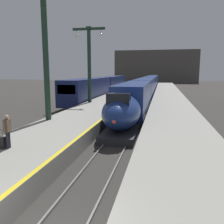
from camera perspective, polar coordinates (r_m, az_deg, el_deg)
platform_left at (r=30.80m, az=-1.40°, el=1.58°), size 4.80×110.00×1.05m
platform_right at (r=30.03m, az=13.83°, el=1.10°), size 4.80×110.00×1.05m
platform_left_safety_stripe at (r=30.30m, az=2.80°, el=2.45°), size 0.20×107.80×0.01m
rail_main_left at (r=33.00m, az=5.29°, el=1.27°), size 0.08×110.00×0.12m
rail_main_right at (r=32.87m, az=7.88°, el=1.18°), size 0.08×110.00×0.12m
rail_secondary_left at (r=34.84m, az=-8.07°, el=1.65°), size 0.08×110.00×0.12m
rail_secondary_right at (r=34.36m, az=-5.72°, el=1.59°), size 0.08×110.00×0.12m
highspeed_train_main at (r=51.29m, az=8.55°, el=6.32°), size 2.92×74.78×3.60m
regional_train_adjacent at (r=45.98m, az=-2.12°, el=6.24°), size 2.85×36.60×3.80m
station_column_mid at (r=19.58m, az=-15.70°, el=16.43°), size 4.00×0.68×10.50m
station_column_far at (r=29.98m, az=-5.47°, el=12.80°), size 4.00×0.68×9.07m
passenger_near_edge at (r=12.87m, az=-23.68°, el=-3.71°), size 0.26×0.57×1.69m
rolling_suitcase at (r=13.12m, az=-24.89°, el=-6.64°), size 0.40×0.22×0.98m
terminus_back_wall at (r=107.01m, az=10.38°, el=10.62°), size 36.00×2.00×14.00m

